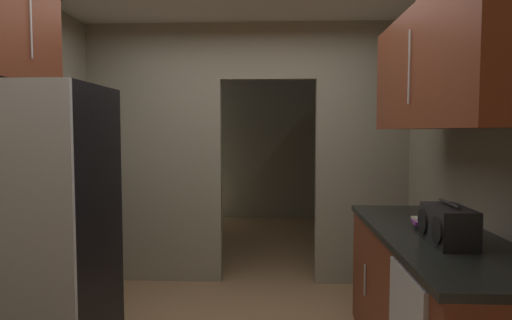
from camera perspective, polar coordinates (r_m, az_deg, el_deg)
name	(u,v)px	position (r m, az deg, el deg)	size (l,w,h in m)	color
kitchen_partition	(240,146)	(4.56, -2.06, 1.78)	(3.21, 0.12, 2.60)	gray
adjoining_room_shell	(257,147)	(6.83, 0.11, 1.71)	(3.21, 3.50, 2.60)	gray
refrigerator	(40,231)	(3.17, -25.59, -8.07)	(0.78, 0.79, 1.82)	black
lower_cabinet_run	(435,309)	(3.07, 21.58, -17.04)	(0.68, 2.03, 0.92)	maroon
upper_cabinet_counterside	(441,67)	(2.90, 22.26, 10.82)	(0.36, 1.82, 0.72)	maroon
upper_cabinet_fridgeside	(3,24)	(3.39, -29.26, 14.76)	(0.36, 0.86, 0.73)	maroon
boombox	(448,226)	(2.66, 23.03, -7.62)	(0.20, 0.38, 0.23)	black
book_stack	(425,223)	(3.07, 20.48, -7.40)	(0.15, 0.18, 0.06)	black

